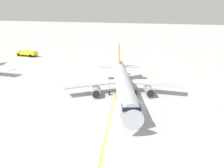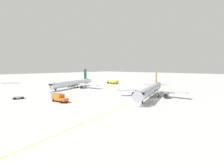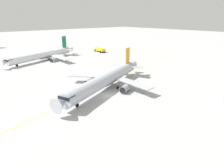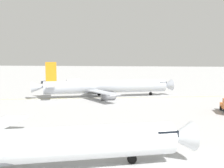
{
  "view_description": "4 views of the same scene",
  "coord_description": "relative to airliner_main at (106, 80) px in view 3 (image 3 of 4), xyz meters",
  "views": [
    {
      "loc": [
        13.51,
        -59.29,
        21.57
      ],
      "look_at": [
        -7.56,
        3.42,
        2.91
      ],
      "focal_mm": 44.33,
      "sensor_mm": 36.0,
      "label": 1
    },
    {
      "loc": [
        41.06,
        -73.56,
        13.3
      ],
      "look_at": [
        -21.7,
        -1.66,
        5.05
      ],
      "focal_mm": 33.75,
      "sensor_mm": 36.0,
      "label": 2
    },
    {
      "loc": [
        40.57,
        -33.9,
        21.9
      ],
      "look_at": [
        -2.49,
        3.74,
        2.1
      ],
      "focal_mm": 31.14,
      "sensor_mm": 36.0,
      "label": 3
    },
    {
      "loc": [
        -84.01,
        -11.4,
        12.16
      ],
      "look_at": [
        -21.7,
        -1.66,
        5.84
      ],
      "focal_mm": 41.56,
      "sensor_mm": 36.0,
      "label": 4
    }
  ],
  "objects": [
    {
      "name": "fire_tender_truck",
      "position": [
        -56.54,
        41.16,
        -1.55
      ],
      "size": [
        10.2,
        4.02,
        2.5
      ],
      "rotation": [
        0.0,
        0.0,
        3.04
      ],
      "color": "#232326",
      "rests_on": "ground_plane"
    },
    {
      "name": "ground_plane",
      "position": [
        4.64,
        -3.2,
        -3.09
      ],
      "size": [
        600.0,
        600.0,
        0.0
      ],
      "primitive_type": "plane",
      "color": "#B2B2B2"
    },
    {
      "name": "airliner_secondary",
      "position": [
        -55.69,
        2.38,
        -0.44
      ],
      "size": [
        35.26,
        44.45,
        11.71
      ],
      "rotation": [
        0.0,
        0.0,
        5.05
      ],
      "color": "silver",
      "rests_on": "ground_plane"
    },
    {
      "name": "taxiway_centreline",
      "position": [
        -2.52,
        1.33,
        -3.09
      ],
      "size": [
        34.63,
        135.78,
        0.01
      ],
      "rotation": [
        0.0,
        0.0,
        4.96
      ],
      "color": "yellow",
      "rests_on": "ground_plane"
    },
    {
      "name": "airliner_main",
      "position": [
        0.0,
        0.0,
        0.0
      ],
      "size": [
        28.6,
        43.01,
        10.98
      ],
      "rotation": [
        0.0,
        0.0,
        5.07
      ],
      "color": "#B2B7C1",
      "rests_on": "ground_plane"
    }
  ]
}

